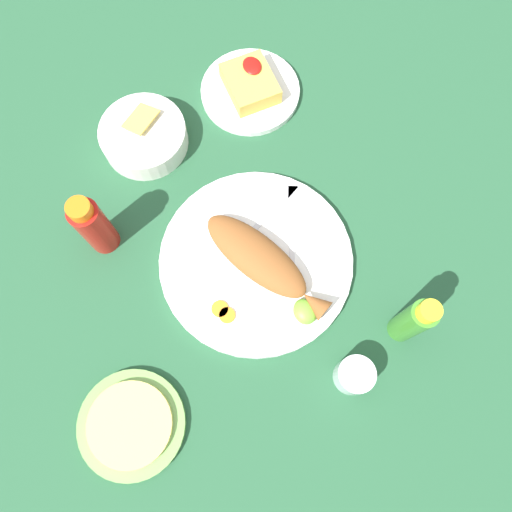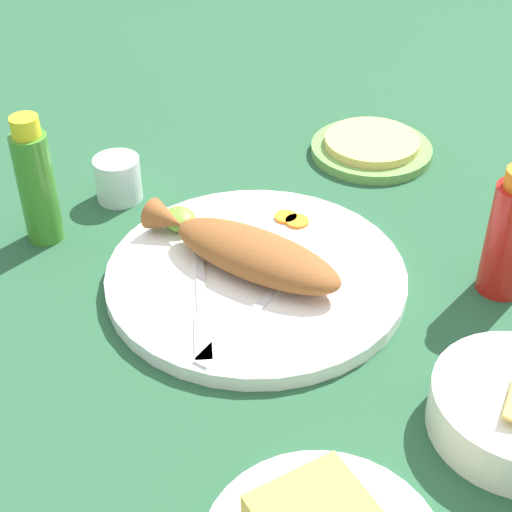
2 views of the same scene
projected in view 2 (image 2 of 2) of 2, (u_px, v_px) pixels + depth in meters
ground_plane at (256, 282)px, 0.90m from camera, size 4.00×4.00×0.00m
main_plate at (256, 276)px, 0.90m from camera, size 0.34×0.34×0.02m
fried_fish at (247, 251)px, 0.88m from camera, size 0.26×0.17×0.04m
fork_near at (245, 320)px, 0.82m from camera, size 0.10×0.17×0.00m
fork_far at (202, 309)px, 0.84m from camera, size 0.17×0.09×0.00m
carrot_slice_near at (297, 221)px, 0.97m from camera, size 0.03×0.03×0.00m
carrot_slice_mid at (286, 217)px, 0.98m from camera, size 0.03×0.03×0.00m
lime_wedge_main at (180, 219)px, 0.95m from camera, size 0.05×0.04×0.02m
hot_sauce_bottle_red at (511, 236)px, 0.85m from camera, size 0.05×0.05×0.15m
hot_sauce_bottle_green at (36, 184)px, 0.93m from camera, size 0.04×0.04×0.16m
salt_cup at (118, 181)px, 1.03m from camera, size 0.06×0.06×0.06m
tortilla_plate at (371, 150)px, 1.14m from camera, size 0.18×0.18×0.01m
tortilla_stack at (372, 142)px, 1.13m from camera, size 0.14×0.14×0.01m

